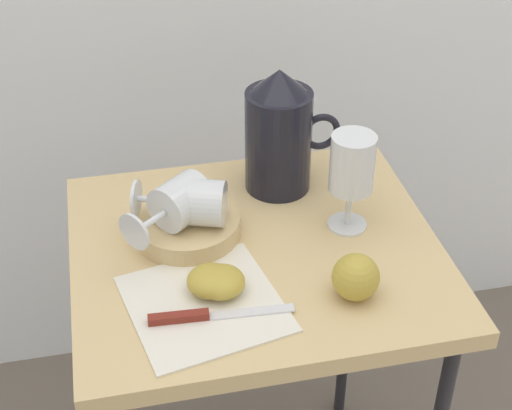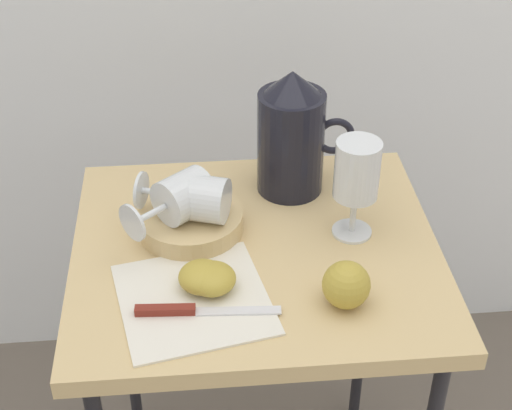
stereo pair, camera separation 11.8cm
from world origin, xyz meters
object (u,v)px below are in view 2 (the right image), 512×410
(wine_glass_tipped_near, at_px, (199,198))
(wine_glass_tipped_far, at_px, (181,197))
(pitcher, at_px, (291,142))
(table, at_px, (256,279))
(apple_half_left, at_px, (202,277))
(apple_half_right, at_px, (212,279))
(apple_whole, at_px, (346,285))
(wine_glass_upright, at_px, (357,175))
(basket_tray, at_px, (191,222))
(knife, at_px, (186,310))

(wine_glass_tipped_near, relative_size, wine_glass_tipped_far, 1.03)
(pitcher, bearing_deg, wine_glass_tipped_near, -142.49)
(table, bearing_deg, wine_glass_tipped_far, 159.68)
(wine_glass_tipped_far, relative_size, apple_half_left, 2.18)
(apple_half_right, relative_size, apple_whole, 1.00)
(wine_glass_upright, xyz_separation_m, apple_half_left, (-0.24, -0.11, -0.09))
(table, relative_size, apple_half_right, 10.05)
(wine_glass_tipped_far, height_order, apple_half_left, wine_glass_tipped_far)
(wine_glass_tipped_near, distance_m, apple_half_left, 0.14)
(basket_tray, xyz_separation_m, apple_half_left, (0.01, -0.14, 0.01))
(pitcher, bearing_deg, apple_half_right, -119.58)
(pitcher, distance_m, apple_whole, 0.31)
(pitcher, xyz_separation_m, apple_whole, (0.04, -0.30, -0.06))
(apple_half_right, xyz_separation_m, apple_whole, (0.19, -0.04, 0.01))
(apple_half_left, bearing_deg, apple_whole, -13.65)
(wine_glass_upright, bearing_deg, knife, -147.95)
(basket_tray, height_order, apple_half_left, apple_half_left)
(apple_whole, bearing_deg, basket_tray, 138.21)
(wine_glass_tipped_near, relative_size, apple_half_right, 2.23)
(table, height_order, wine_glass_tipped_near, wine_glass_tipped_near)
(pitcher, height_order, knife, pitcher)
(apple_half_left, distance_m, apple_half_right, 0.02)
(apple_whole, height_order, knife, apple_whole)
(apple_half_left, distance_m, apple_whole, 0.21)
(wine_glass_tipped_far, bearing_deg, apple_half_right, -74.00)
(apple_half_right, distance_m, knife, 0.06)
(wine_glass_upright, xyz_separation_m, wine_glass_tipped_far, (-0.27, 0.02, -0.04))
(wine_glass_tipped_far, height_order, apple_whole, wine_glass_tipped_far)
(basket_tray, height_order, wine_glass_tipped_far, wine_glass_tipped_far)
(basket_tray, xyz_separation_m, wine_glass_tipped_far, (-0.01, -0.01, 0.06))
(basket_tray, relative_size, pitcher, 0.76)
(wine_glass_tipped_near, distance_m, knife, 0.20)
(table, xyz_separation_m, apple_half_right, (-0.07, -0.10, 0.09))
(wine_glass_tipped_near, distance_m, apple_whole, 0.27)
(wine_glass_upright, height_order, apple_half_left, wine_glass_upright)
(apple_half_right, bearing_deg, knife, -129.18)
(wine_glass_tipped_near, bearing_deg, wine_glass_tipped_far, 172.41)
(apple_half_right, bearing_deg, table, 53.51)
(wine_glass_tipped_near, height_order, apple_half_left, wine_glass_tipped_near)
(wine_glass_tipped_near, bearing_deg, apple_whole, -41.87)
(wine_glass_upright, distance_m, apple_whole, 0.18)
(pitcher, distance_m, apple_half_left, 0.31)
(pitcher, relative_size, apple_whole, 3.20)
(wine_glass_upright, bearing_deg, wine_glass_tipped_near, 176.24)
(pitcher, relative_size, apple_half_right, 3.20)
(wine_glass_upright, height_order, wine_glass_tipped_near, wine_glass_upright)
(pitcher, relative_size, wine_glass_tipped_near, 1.43)
(basket_tray, height_order, apple_half_right, apple_half_right)
(table, bearing_deg, knife, -127.39)
(knife, bearing_deg, wine_glass_upright, 32.05)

